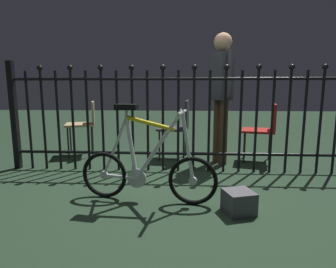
# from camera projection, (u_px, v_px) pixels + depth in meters

# --- Properties ---
(ground_plane) EXTENTS (20.00, 20.00, 0.00)m
(ground_plane) POSITION_uv_depth(u_px,v_px,m) (183.00, 192.00, 2.80)
(ground_plane) COLOR #203423
(iron_fence) EXTENTS (4.33, 0.07, 1.35)m
(iron_fence) POSITION_uv_depth(u_px,v_px,m) (176.00, 116.00, 3.41)
(iron_fence) COLOR black
(iron_fence) RESTS_ON ground
(bicycle) EXTENTS (1.26, 0.40, 0.88)m
(bicycle) POSITION_uv_depth(u_px,v_px,m) (147.00, 168.00, 2.53)
(bicycle) COLOR black
(bicycle) RESTS_ON ground
(chair_charcoal) EXTENTS (0.46, 0.46, 0.85)m
(chair_charcoal) POSITION_uv_depth(u_px,v_px,m) (179.00, 124.00, 4.04)
(chair_charcoal) COLOR black
(chair_charcoal) RESTS_ON ground
(chair_tan) EXTENTS (0.53, 0.53, 0.82)m
(chair_tan) POSITION_uv_depth(u_px,v_px,m) (85.00, 121.00, 4.29)
(chair_tan) COLOR black
(chair_tan) RESTS_ON ground
(chair_red) EXTENTS (0.52, 0.52, 0.81)m
(chair_red) POSITION_uv_depth(u_px,v_px,m) (264.00, 127.00, 3.88)
(chair_red) COLOR black
(chair_red) RESTS_ON ground
(person_visitor) EXTENTS (0.28, 0.44, 1.73)m
(person_visitor) POSITION_uv_depth(u_px,v_px,m) (222.00, 87.00, 3.71)
(person_visitor) COLOR #4C3823
(person_visitor) RESTS_ON ground
(display_crate) EXTENTS (0.28, 0.28, 0.19)m
(display_crate) POSITION_uv_depth(u_px,v_px,m) (239.00, 202.00, 2.32)
(display_crate) COLOR #4C4C51
(display_crate) RESTS_ON ground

